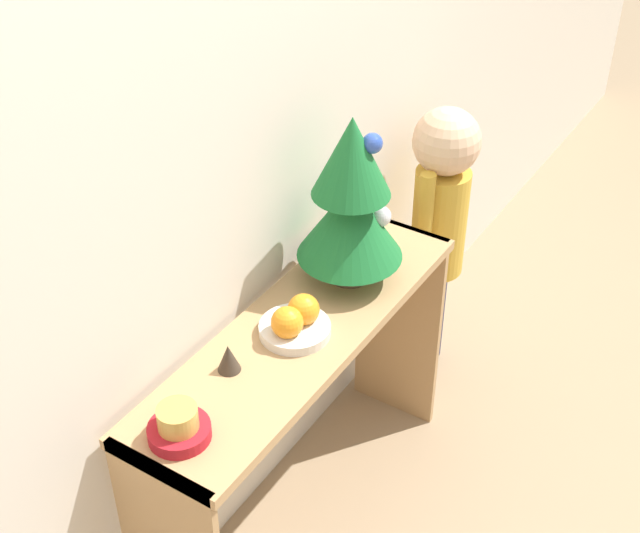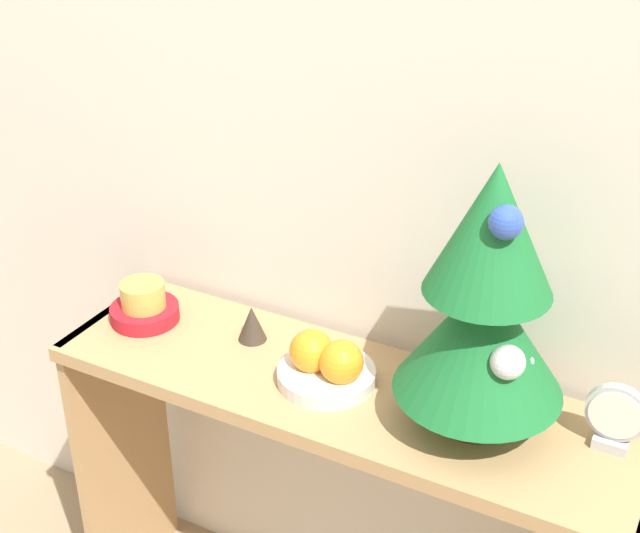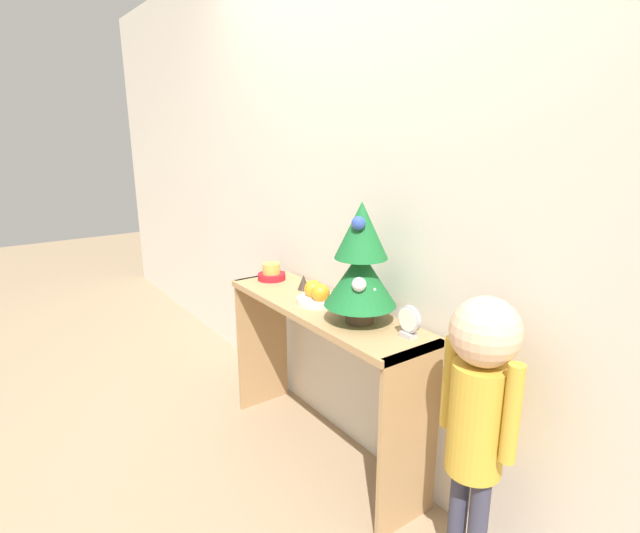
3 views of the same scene
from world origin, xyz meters
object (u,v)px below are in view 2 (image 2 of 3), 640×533
(fruit_bowl, at_px, (326,365))
(desk_clock, at_px, (616,418))
(figurine, at_px, (252,323))
(mini_tree, at_px, (486,302))
(singing_bowl, at_px, (144,306))

(fruit_bowl, height_order, desk_clock, desk_clock)
(figurine, bearing_deg, mini_tree, -5.85)
(singing_bowl, xyz_separation_m, figurine, (0.24, 0.04, 0.00))
(mini_tree, relative_size, desk_clock, 3.94)
(singing_bowl, relative_size, desk_clock, 1.15)
(mini_tree, bearing_deg, figurine, 174.15)
(fruit_bowl, xyz_separation_m, desk_clock, (0.51, 0.06, 0.02))
(desk_clock, bearing_deg, mini_tree, -167.46)
(fruit_bowl, distance_m, desk_clock, 0.52)
(singing_bowl, bearing_deg, figurine, 10.02)
(mini_tree, xyz_separation_m, fruit_bowl, (-0.29, -0.01, -0.21))
(fruit_bowl, height_order, figurine, fruit_bowl)
(singing_bowl, bearing_deg, desk_clock, 2.55)
(mini_tree, height_order, singing_bowl, mini_tree)
(singing_bowl, distance_m, figurine, 0.24)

